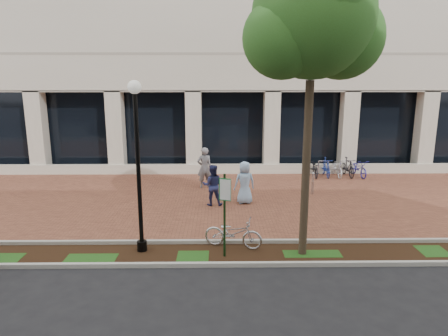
{
  "coord_description": "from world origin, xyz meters",
  "views": [
    {
      "loc": [
        -0.73,
        -15.6,
        4.79
      ],
      "look_at": [
        -0.52,
        -0.8,
        1.48
      ],
      "focal_mm": 32.0,
      "sensor_mm": 36.0,
      "label": 1
    }
  ],
  "objects_px": {
    "parking_sign": "(225,205)",
    "pedestrian_right": "(245,183)",
    "street_tree": "(314,26)",
    "pedestrian_mid": "(212,185)",
    "bike_rack_cluster": "(337,168)",
    "bollard": "(313,183)",
    "lamppost": "(138,159)",
    "pedestrian_left": "(204,168)",
    "locked_bicycle": "(233,233)"
  },
  "relations": [
    {
      "from": "street_tree",
      "to": "pedestrian_mid",
      "type": "height_order",
      "value": "street_tree"
    },
    {
      "from": "pedestrian_mid",
      "to": "bike_rack_cluster",
      "type": "distance_m",
      "value": 7.68
    },
    {
      "from": "street_tree",
      "to": "pedestrian_right",
      "type": "relative_size",
      "value": 4.66
    },
    {
      "from": "street_tree",
      "to": "bollard",
      "type": "distance_m",
      "value": 8.27
    },
    {
      "from": "lamppost",
      "to": "pedestrian_left",
      "type": "height_order",
      "value": "lamppost"
    },
    {
      "from": "bike_rack_cluster",
      "to": "street_tree",
      "type": "bearing_deg",
      "value": -112.97
    },
    {
      "from": "lamppost",
      "to": "bollard",
      "type": "xyz_separation_m",
      "value": [
        6.17,
        5.64,
        -2.19
      ]
    },
    {
      "from": "lamppost",
      "to": "street_tree",
      "type": "bearing_deg",
      "value": -2.91
    },
    {
      "from": "parking_sign",
      "to": "locked_bicycle",
      "type": "distance_m",
      "value": 1.25
    },
    {
      "from": "parking_sign",
      "to": "pedestrian_left",
      "type": "xyz_separation_m",
      "value": [
        -0.79,
        7.22,
        -0.58
      ]
    },
    {
      "from": "locked_bicycle",
      "to": "pedestrian_right",
      "type": "height_order",
      "value": "pedestrian_right"
    },
    {
      "from": "parking_sign",
      "to": "street_tree",
      "type": "height_order",
      "value": "street_tree"
    },
    {
      "from": "street_tree",
      "to": "pedestrian_right",
      "type": "height_order",
      "value": "street_tree"
    },
    {
      "from": "parking_sign",
      "to": "pedestrian_right",
      "type": "bearing_deg",
      "value": 100.64
    },
    {
      "from": "street_tree",
      "to": "pedestrian_right",
      "type": "bearing_deg",
      "value": 106.47
    },
    {
      "from": "locked_bicycle",
      "to": "bollard",
      "type": "relative_size",
      "value": 1.76
    },
    {
      "from": "pedestrian_left",
      "to": "pedestrian_right",
      "type": "height_order",
      "value": "pedestrian_left"
    },
    {
      "from": "street_tree",
      "to": "pedestrian_mid",
      "type": "distance_m",
      "value": 7.39
    },
    {
      "from": "lamppost",
      "to": "pedestrian_left",
      "type": "bearing_deg",
      "value": 77.13
    },
    {
      "from": "locked_bicycle",
      "to": "bike_rack_cluster",
      "type": "height_order",
      "value": "bike_rack_cluster"
    },
    {
      "from": "locked_bicycle",
      "to": "pedestrian_left",
      "type": "relative_size",
      "value": 0.93
    },
    {
      "from": "parking_sign",
      "to": "lamppost",
      "type": "height_order",
      "value": "lamppost"
    },
    {
      "from": "pedestrian_left",
      "to": "bike_rack_cluster",
      "type": "relative_size",
      "value": 0.63
    },
    {
      "from": "lamppost",
      "to": "pedestrian_right",
      "type": "height_order",
      "value": "lamppost"
    },
    {
      "from": "lamppost",
      "to": "locked_bicycle",
      "type": "height_order",
      "value": "lamppost"
    },
    {
      "from": "pedestrian_right",
      "to": "bollard",
      "type": "xyz_separation_m",
      "value": [
        2.97,
        1.21,
        -0.35
      ]
    },
    {
      "from": "bike_rack_cluster",
      "to": "bollard",
      "type": "bearing_deg",
      "value": -123.3
    },
    {
      "from": "lamppost",
      "to": "bollard",
      "type": "relative_size",
      "value": 4.92
    },
    {
      "from": "lamppost",
      "to": "pedestrian_left",
      "type": "distance_m",
      "value": 7.19
    },
    {
      "from": "locked_bicycle",
      "to": "street_tree",
      "type": "bearing_deg",
      "value": -86.14
    },
    {
      "from": "street_tree",
      "to": "bike_rack_cluster",
      "type": "distance_m",
      "value": 11.21
    },
    {
      "from": "parking_sign",
      "to": "bike_rack_cluster",
      "type": "xyz_separation_m",
      "value": [
        5.77,
        9.2,
        -1.06
      ]
    },
    {
      "from": "parking_sign",
      "to": "bollard",
      "type": "bearing_deg",
      "value": 78.39
    },
    {
      "from": "bollard",
      "to": "bike_rack_cluster",
      "type": "distance_m",
      "value": 3.69
    },
    {
      "from": "parking_sign",
      "to": "bike_rack_cluster",
      "type": "height_order",
      "value": "parking_sign"
    },
    {
      "from": "bollard",
      "to": "pedestrian_right",
      "type": "bearing_deg",
      "value": -157.76
    },
    {
      "from": "pedestrian_left",
      "to": "pedestrian_right",
      "type": "relative_size",
      "value": 1.1
    },
    {
      "from": "pedestrian_left",
      "to": "bike_rack_cluster",
      "type": "distance_m",
      "value": 6.88
    },
    {
      "from": "street_tree",
      "to": "pedestrian_mid",
      "type": "relative_size",
      "value": 4.88
    },
    {
      "from": "pedestrian_left",
      "to": "pedestrian_mid",
      "type": "bearing_deg",
      "value": 82.05
    },
    {
      "from": "parking_sign",
      "to": "pedestrian_left",
      "type": "height_order",
      "value": "parking_sign"
    },
    {
      "from": "bollard",
      "to": "street_tree",
      "type": "bearing_deg",
      "value": -105.19
    },
    {
      "from": "pedestrian_right",
      "to": "bike_rack_cluster",
      "type": "xyz_separation_m",
      "value": [
        4.92,
        4.35,
        -0.39
      ]
    },
    {
      "from": "locked_bicycle",
      "to": "pedestrian_right",
      "type": "relative_size",
      "value": 1.02
    },
    {
      "from": "street_tree",
      "to": "pedestrian_left",
      "type": "bearing_deg",
      "value": 113.3
    },
    {
      "from": "pedestrian_left",
      "to": "pedestrian_mid",
      "type": "distance_m",
      "value": 2.62
    },
    {
      "from": "pedestrian_right",
      "to": "bollard",
      "type": "distance_m",
      "value": 3.23
    },
    {
      "from": "parking_sign",
      "to": "lamppost",
      "type": "relative_size",
      "value": 0.49
    },
    {
      "from": "pedestrian_mid",
      "to": "bollard",
      "type": "xyz_separation_m",
      "value": [
        4.22,
        1.43,
        -0.31
      ]
    },
    {
      "from": "pedestrian_mid",
      "to": "bike_rack_cluster",
      "type": "relative_size",
      "value": 0.55
    }
  ]
}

